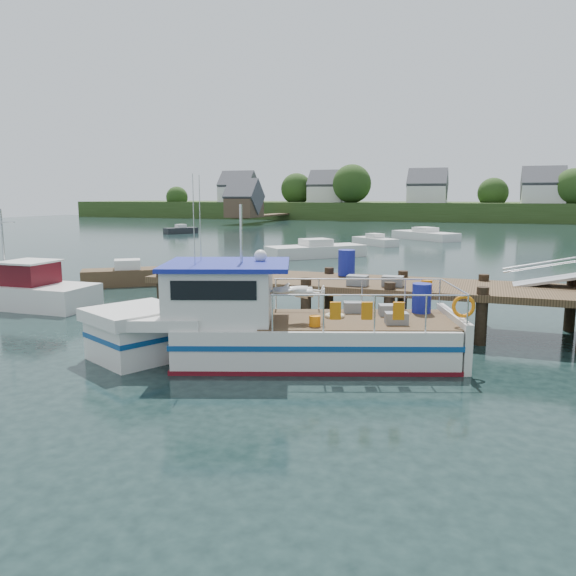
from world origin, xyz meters
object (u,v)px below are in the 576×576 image
(lobster_boat, at_px, (268,327))
(moored_b, at_px, (375,241))
(moored_d, at_px, (425,235))
(moored_e, at_px, (181,230))
(dock, at_px, (562,261))
(moored_rowboat, at_px, (128,276))
(work_boat, at_px, (15,291))
(moored_a, at_px, (316,250))

(lobster_boat, distance_m, moored_b, 33.39)
(moored_d, bearing_deg, moored_e, 160.99)
(dock, height_order, moored_b, dock)
(lobster_boat, bearing_deg, moored_rowboat, 120.66)
(moored_rowboat, xyz_separation_m, moored_e, (-15.75, 31.69, -0.06))
(dock, height_order, moored_rowboat, dock)
(lobster_boat, distance_m, moored_e, 48.19)
(dock, relative_size, moored_d, 2.51)
(work_boat, height_order, moored_a, work_boat)
(lobster_boat, height_order, moored_a, lobster_boat)
(lobster_boat, xyz_separation_m, moored_rowboat, (-10.35, 8.82, -0.39))
(lobster_boat, relative_size, moored_e, 2.52)
(work_boat, relative_size, moored_b, 1.59)
(moored_a, bearing_deg, moored_e, 114.53)
(work_boat, bearing_deg, moored_rowboat, 78.72)
(moored_rowboat, bearing_deg, work_boat, -105.54)
(lobster_boat, bearing_deg, dock, 14.20)
(dock, bearing_deg, moored_b, 110.40)
(moored_d, bearing_deg, work_boat, -125.46)
(moored_rowboat, bearing_deg, moored_a, 66.32)
(work_boat, bearing_deg, moored_e, 110.39)
(moored_b, bearing_deg, moored_rowboat, -99.41)
(moored_a, xyz_separation_m, moored_d, (5.23, 17.62, -0.02))
(moored_d, distance_m, moored_e, 25.64)
(moored_rowboat, relative_size, moored_a, 0.65)
(work_boat, distance_m, moored_a, 20.53)
(lobster_boat, height_order, moored_e, lobster_boat)
(moored_a, height_order, moored_d, moored_a)
(dock, xyz_separation_m, moored_a, (-12.65, 18.45, -1.79))
(work_boat, bearing_deg, moored_d, 72.54)
(moored_b, distance_m, moored_d, 8.10)
(work_boat, xyz_separation_m, moored_e, (-14.76, 37.25, -0.20))
(moored_rowboat, bearing_deg, moored_b, 69.25)
(moored_e, bearing_deg, lobster_boat, -34.66)
(lobster_boat, relative_size, moored_b, 2.18)
(lobster_boat, xyz_separation_m, moored_b, (-3.70, 33.19, -0.47))
(moored_rowboat, distance_m, moored_a, 14.92)
(moored_d, bearing_deg, moored_rowboat, -126.51)
(work_boat, height_order, moored_rowboat, work_boat)
(dock, bearing_deg, moored_rowboat, 166.11)
(lobster_boat, bearing_deg, moored_b, 77.45)
(moored_a, bearing_deg, moored_rowboat, -133.02)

